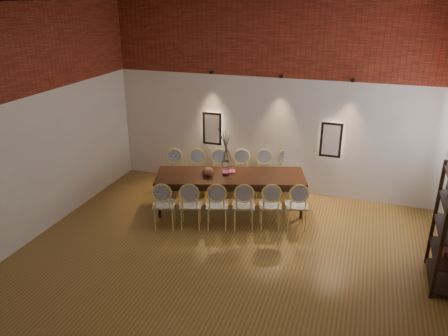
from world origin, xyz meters
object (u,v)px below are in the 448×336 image
(chair_near_f, at_px, (296,205))
(chair_far_c, at_px, (219,173))
(chair_far_d, at_px, (242,174))
(chair_far_f, at_px, (287,174))
(chair_near_c, at_px, (217,204))
(book, at_px, (229,172))
(chair_near_a, at_px, (164,204))
(chair_far_a, at_px, (174,173))
(chair_far_b, at_px, (196,173))
(chair_near_e, at_px, (270,205))
(vase, at_px, (226,168))
(dining_table, at_px, (230,192))
(chair_near_b, at_px, (191,204))
(bowl, at_px, (208,172))
(chair_near_d, at_px, (243,205))
(chair_far_e, at_px, (264,174))

(chair_near_f, bearing_deg, chair_far_c, 134.34)
(chair_far_d, distance_m, chair_far_f, 0.98)
(chair_near_c, relative_size, book, 3.62)
(chair_near_a, xyz_separation_m, chair_far_a, (-0.45, 1.44, 0.00))
(chair_far_d, distance_m, book, 0.73)
(chair_far_a, relative_size, chair_far_b, 1.00)
(chair_near_e, bearing_deg, vase, 137.75)
(chair_near_a, xyz_separation_m, vase, (0.85, 1.06, 0.43))
(dining_table, distance_m, chair_far_a, 1.44)
(chair_near_b, height_order, book, chair_near_b)
(chair_near_a, distance_m, bowl, 1.11)
(chair_near_d, height_order, chair_far_f, same)
(chair_far_c, relative_size, chair_far_f, 1.00)
(chair_far_b, distance_m, vase, 1.08)
(chair_near_b, xyz_separation_m, book, (0.40, 1.06, 0.30))
(book, bearing_deg, chair_near_c, -85.84)
(chair_near_a, xyz_separation_m, chair_near_e, (1.87, 0.59, 0.00))
(chair_near_a, relative_size, vase, 3.13)
(chair_near_a, bearing_deg, chair_near_f, -0.00)
(dining_table, bearing_deg, chair_near_d, -71.96)
(chair_near_a, height_order, chair_near_b, same)
(chair_near_a, height_order, chair_far_e, same)
(chair_far_d, xyz_separation_m, vase, (-0.10, -0.82, 0.43))
(chair_far_f, relative_size, bowl, 3.92)
(dining_table, xyz_separation_m, chair_far_b, (-0.93, 0.50, 0.09))
(chair_far_d, height_order, bowl, chair_far_d)
(chair_near_b, distance_m, chair_far_e, 2.11)
(chair_near_a, bearing_deg, chair_near_c, -0.00)
(chair_far_b, bearing_deg, chair_near_e, 134.34)
(book, bearing_deg, chair_far_f, 43.44)
(chair_far_f, distance_m, book, 1.43)
(chair_far_d, bearing_deg, bowl, 49.28)
(chair_near_f, distance_m, vase, 1.58)
(dining_table, relative_size, chair_far_a, 3.13)
(chair_near_f, height_order, chair_far_f, same)
(chair_near_f, xyz_separation_m, book, (-1.47, 0.47, 0.30))
(chair_near_b, relative_size, chair_far_d, 1.00)
(chair_near_c, bearing_deg, chair_far_f, 45.66)
(dining_table, xyz_separation_m, chair_far_e, (0.47, 0.94, 0.09))
(chair_near_d, distance_m, chair_far_a, 2.11)
(chair_far_a, relative_size, vase, 3.13)
(chair_near_b, height_order, chair_far_e, same)
(chair_near_a, distance_m, chair_near_f, 2.45)
(chair_near_d, height_order, chair_far_a, same)
(chair_near_b, xyz_separation_m, chair_far_d, (0.48, 1.73, 0.00))
(chair_near_b, distance_m, chair_far_b, 1.51)
(chair_far_e, bearing_deg, chair_far_b, 0.00)
(chair_far_c, bearing_deg, chair_far_f, -180.00)
(dining_table, relative_size, chair_near_d, 3.13)
(chair_near_b, distance_m, chair_far_a, 1.58)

